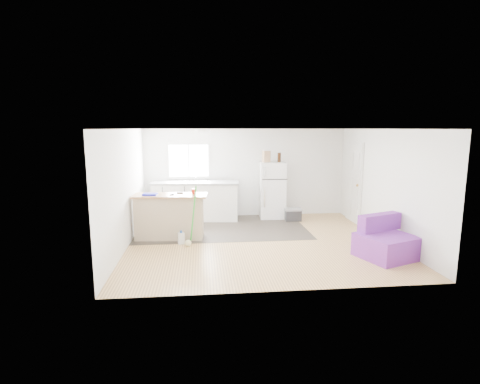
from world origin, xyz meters
name	(u,v)px	position (x,y,z in m)	size (l,w,h in m)	color
room	(259,187)	(0.00, 0.00, 1.20)	(5.51, 5.01, 2.41)	olive
vinyl_zone	(222,227)	(-0.73, 1.25, 0.00)	(4.05, 2.50, 0.00)	#362E28
window	(189,161)	(-1.55, 2.49, 1.55)	(1.18, 0.06, 0.98)	white
interior_door	(354,183)	(2.72, 1.55, 1.02)	(0.11, 0.92, 2.10)	white
ceiling_fixture	(201,131)	(-1.20, 1.20, 2.36)	(0.30, 0.30, 0.07)	white
kitchen_cabinets	(196,200)	(-1.38, 2.15, 0.52)	(2.34, 0.93, 1.32)	white
peninsula	(170,216)	(-1.93, 0.47, 0.50)	(1.65, 0.75, 0.98)	tan
refrigerator	(272,190)	(0.69, 2.17, 0.76)	(0.71, 0.67, 1.52)	white
cooler	(293,214)	(1.17, 1.75, 0.17)	(0.44, 0.30, 0.33)	#2A2B2D
purple_seat	(385,242)	(2.23, -1.20, 0.28)	(1.19, 1.17, 0.77)	purple
cleaner_jug	(181,238)	(-1.66, 0.00, 0.13)	(0.15, 0.12, 0.29)	silver
mop	(190,235)	(-1.48, -0.12, 0.23)	(0.28, 0.35, 1.28)	green
red_cup	(193,191)	(-1.40, 0.46, 1.04)	(0.08, 0.08, 0.12)	red
blue_tray	(150,194)	(-2.33, 0.45, 1.00)	(0.30, 0.22, 0.04)	#1418BD
tool_a	(180,193)	(-1.70, 0.59, 1.00)	(0.14, 0.05, 0.03)	black
tool_b	(172,195)	(-1.85, 0.39, 1.00)	(0.10, 0.04, 0.03)	black
cardboard_box	(266,157)	(0.51, 2.13, 1.67)	(0.20, 0.10, 0.30)	tan
bottle_left	(279,158)	(0.84, 2.08, 1.65)	(0.07, 0.07, 0.25)	#341A09
bottle_right	(280,157)	(0.88, 2.18, 1.65)	(0.07, 0.07, 0.25)	#341A09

